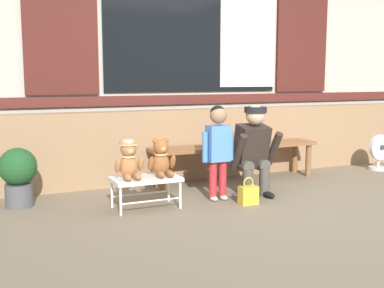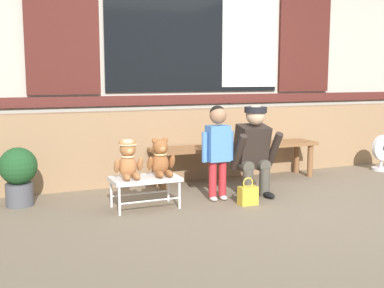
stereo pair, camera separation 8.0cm
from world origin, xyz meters
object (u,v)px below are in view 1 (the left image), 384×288
(floor_fan, at_px, (380,152))
(adult_crouching, at_px, (253,150))
(handbag_on_ground, at_px, (248,195))
(potted_plant, at_px, (18,174))
(small_display_bench, at_px, (146,181))
(teddy_bear_plain, at_px, (161,159))
(child_standing, at_px, (218,142))
(wooden_bench_long, at_px, (235,150))
(teddy_bear_with_hat, at_px, (129,160))

(floor_fan, bearing_deg, adult_crouching, -168.11)
(handbag_on_ground, height_order, potted_plant, potted_plant)
(small_display_bench, xyz_separation_m, handbag_on_ground, (0.96, -0.28, -0.17))
(small_display_bench, distance_m, teddy_bear_plain, 0.25)
(potted_plant, bearing_deg, handbag_on_ground, -22.40)
(child_standing, bearing_deg, potted_plant, 163.03)
(small_display_bench, height_order, child_standing, child_standing)
(potted_plant, bearing_deg, floor_fan, -0.72)
(small_display_bench, xyz_separation_m, potted_plant, (-1.09, 0.56, 0.06))
(adult_crouching, distance_m, potted_plant, 2.35)
(small_display_bench, relative_size, handbag_on_ground, 2.35)
(potted_plant, height_order, floor_fan, potted_plant)
(wooden_bench_long, relative_size, handbag_on_ground, 7.72)
(adult_crouching, distance_m, handbag_on_ground, 0.55)
(teddy_bear_plain, relative_size, child_standing, 0.38)
(small_display_bench, bearing_deg, teddy_bear_with_hat, 179.23)
(teddy_bear_plain, height_order, floor_fan, teddy_bear_plain)
(adult_crouching, bearing_deg, potted_plant, 166.83)
(small_display_bench, xyz_separation_m, teddy_bear_with_hat, (-0.16, 0.00, 0.21))
(wooden_bench_long, xyz_separation_m, handbag_on_ground, (-0.42, -0.99, -0.28))
(teddy_bear_plain, height_order, child_standing, child_standing)
(small_display_bench, relative_size, teddy_bear_plain, 1.76)
(wooden_bench_long, height_order, floor_fan, floor_fan)
(child_standing, bearing_deg, wooden_bench_long, 49.62)
(handbag_on_ground, xyz_separation_m, potted_plant, (-2.05, 0.84, 0.23))
(potted_plant, bearing_deg, child_standing, -16.97)
(teddy_bear_plain, bearing_deg, child_standing, -0.69)
(child_standing, height_order, handbag_on_ground, child_standing)
(teddy_bear_with_hat, height_order, child_standing, child_standing)
(teddy_bear_with_hat, xyz_separation_m, handbag_on_ground, (1.12, -0.29, -0.38))
(child_standing, bearing_deg, handbag_on_ground, -55.21)
(handbag_on_ground, xyz_separation_m, floor_fan, (2.51, 0.79, 0.14))
(teddy_bear_plain, xyz_separation_m, child_standing, (0.60, -0.01, 0.13))
(small_display_bench, xyz_separation_m, teddy_bear_plain, (0.16, 0.00, 0.20))
(potted_plant, bearing_deg, adult_crouching, -13.17)
(floor_fan, bearing_deg, potted_plant, 179.28)
(teddy_bear_plain, height_order, adult_crouching, adult_crouching)
(teddy_bear_plain, relative_size, floor_fan, 0.76)
(wooden_bench_long, bearing_deg, child_standing, -130.38)
(adult_crouching, xyz_separation_m, floor_fan, (2.27, 0.48, -0.24))
(wooden_bench_long, xyz_separation_m, floor_fan, (2.09, -0.21, -0.13))
(small_display_bench, bearing_deg, floor_fan, 8.25)
(small_display_bench, height_order, floor_fan, floor_fan)
(adult_crouching, height_order, floor_fan, adult_crouching)
(teddy_bear_plain, distance_m, adult_crouching, 1.03)
(small_display_bench, bearing_deg, wooden_bench_long, 27.37)
(child_standing, distance_m, handbag_on_ground, 0.60)
(floor_fan, bearing_deg, child_standing, -169.35)
(floor_fan, bearing_deg, small_display_bench, -171.75)
(teddy_bear_plain, bearing_deg, handbag_on_ground, -19.73)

